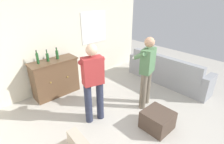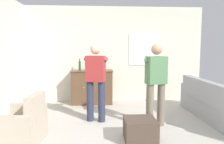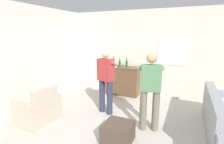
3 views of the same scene
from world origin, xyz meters
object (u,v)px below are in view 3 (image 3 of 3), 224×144
at_px(couch, 220,122).
at_px(person_standing_left, 106,78).
at_px(bottle_spirits_clear, 120,63).
at_px(person_standing_right, 150,88).
at_px(bottle_wine_green, 127,63).
at_px(armchair, 40,110).
at_px(sideboard_cabinet, 122,81).
at_px(bottle_liquor_amber, 113,62).
at_px(ottoman, 118,133).

relative_size(couch, person_standing_left, 1.49).
distance_m(bottle_spirits_clear, person_standing_right, 2.40).
bearing_deg(bottle_wine_green, armchair, -115.26).
xyz_separation_m(armchair, sideboard_cabinet, (1.09, 2.59, 0.20)).
distance_m(couch, armchair, 3.89).
height_order(armchair, bottle_wine_green, bottle_wine_green).
height_order(sideboard_cabinet, bottle_wine_green, bottle_wine_green).
distance_m(bottle_liquor_amber, person_standing_right, 2.56).
distance_m(bottle_spirits_clear, person_standing_left, 1.56).
bearing_deg(person_standing_right, bottle_liquor_amber, 130.79).
bearing_deg(person_standing_right, couch, 10.73).
bearing_deg(bottle_liquor_amber, bottle_wine_green, -1.98).
height_order(armchair, bottle_liquor_amber, bottle_liquor_amber).
height_order(couch, sideboard_cabinet, sideboard_cabinet).
height_order(bottle_liquor_amber, ottoman, bottle_liquor_amber).
relative_size(bottle_spirits_clear, person_standing_left, 0.18).
distance_m(sideboard_cabinet, bottle_spirits_clear, 0.60).
relative_size(bottle_liquor_amber, person_standing_right, 0.20).
distance_m(armchair, bottle_liquor_amber, 2.85).
distance_m(couch, bottle_liquor_amber, 3.54).
bearing_deg(ottoman, person_standing_right, 57.08).
distance_m(armchair, bottle_wine_green, 3.00).
height_order(couch, bottle_wine_green, bottle_wine_green).
bearing_deg(bottle_wine_green, bottle_liquor_amber, 178.02).
distance_m(couch, ottoman, 2.04).
height_order(bottle_liquor_amber, person_standing_left, person_standing_left).
height_order(couch, bottle_spirits_clear, bottle_spirits_clear).
bearing_deg(sideboard_cabinet, armchair, -112.74).
distance_m(sideboard_cabinet, person_standing_left, 1.58).
height_order(couch, bottle_liquor_amber, bottle_liquor_amber).
relative_size(armchair, sideboard_cabinet, 0.78).
height_order(couch, armchair, couch).
bearing_deg(person_standing_left, sideboard_cabinet, 94.56).
relative_size(bottle_liquor_amber, person_standing_left, 0.20).
height_order(armchair, sideboard_cabinet, sideboard_cabinet).
bearing_deg(couch, armchair, -165.79).
bearing_deg(couch, bottle_wine_green, 146.82).
bearing_deg(sideboard_cabinet, person_standing_left, -85.44).
relative_size(sideboard_cabinet, bottle_wine_green, 3.96).
bearing_deg(person_standing_right, sideboard_cabinet, 124.96).
xyz_separation_m(bottle_wine_green, bottle_liquor_amber, (-0.49, 0.02, 0.02)).
bearing_deg(ottoman, bottle_wine_green, 105.82).
height_order(bottle_wine_green, person_standing_right, person_standing_right).
bearing_deg(couch, person_standing_right, -169.27).
relative_size(bottle_wine_green, person_standing_left, 0.18).
height_order(bottle_spirits_clear, person_standing_left, person_standing_left).
distance_m(bottle_wine_green, bottle_liquor_amber, 0.49).
xyz_separation_m(couch, bottle_spirits_clear, (-2.79, 1.67, 0.74)).
height_order(armchair, person_standing_right, person_standing_right).
relative_size(armchair, ottoman, 1.72).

